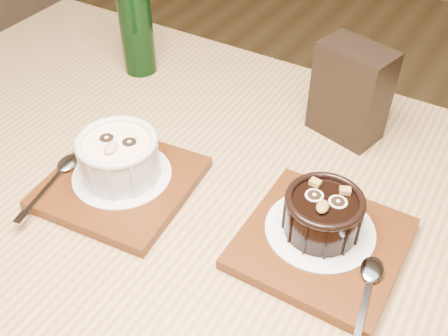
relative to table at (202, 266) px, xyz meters
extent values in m
cube|color=olive|center=(0.00, 0.00, 0.07)|extent=(1.23, 0.84, 0.04)
cylinder|color=olive|center=(-0.56, 0.33, -0.30)|extent=(0.06, 0.06, 0.71)
cube|color=#52270D|center=(-0.12, -0.01, 0.10)|extent=(0.20, 0.20, 0.01)
cylinder|color=white|center=(-0.12, 0.00, 0.11)|extent=(0.13, 0.13, 0.00)
cylinder|color=silver|center=(-0.12, 0.00, 0.13)|extent=(0.10, 0.10, 0.05)
cylinder|color=#FFEA9B|center=(-0.12, 0.00, 0.16)|extent=(0.08, 0.08, 0.00)
torus|color=silver|center=(-0.12, 0.00, 0.16)|extent=(0.10, 0.10, 0.01)
cylinder|color=black|center=(-0.14, 0.00, 0.16)|extent=(0.02, 0.02, 0.00)
cylinder|color=black|center=(-0.11, 0.01, 0.16)|extent=(0.02, 0.02, 0.00)
ellipsoid|color=tan|center=(-0.12, -0.01, 0.16)|extent=(0.02, 0.03, 0.01)
cube|color=#52270D|center=(0.14, 0.04, 0.10)|extent=(0.19, 0.19, 0.01)
cylinder|color=white|center=(0.14, 0.05, 0.11)|extent=(0.13, 0.13, 0.00)
cylinder|color=black|center=(0.14, 0.05, 0.13)|extent=(0.09, 0.09, 0.05)
cylinder|color=black|center=(0.14, 0.05, 0.15)|extent=(0.07, 0.07, 0.00)
torus|color=black|center=(0.14, 0.05, 0.16)|extent=(0.09, 0.09, 0.01)
cylinder|color=black|center=(0.12, 0.05, 0.16)|extent=(0.02, 0.02, 0.00)
cylinder|color=black|center=(0.15, 0.06, 0.16)|extent=(0.02, 0.02, 0.00)
ellipsoid|color=olive|center=(0.14, 0.04, 0.16)|extent=(0.02, 0.02, 0.01)
cube|color=brown|center=(0.12, 0.07, 0.16)|extent=(0.01, 0.01, 0.01)
cube|color=brown|center=(0.15, 0.08, 0.16)|extent=(0.02, 0.01, 0.01)
cube|color=black|center=(0.08, 0.26, 0.16)|extent=(0.11, 0.08, 0.14)
cylinder|color=black|center=(-0.29, 0.24, 0.16)|extent=(0.05, 0.05, 0.15)
camera|label=1|loc=(0.26, -0.35, 0.57)|focal=42.00mm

